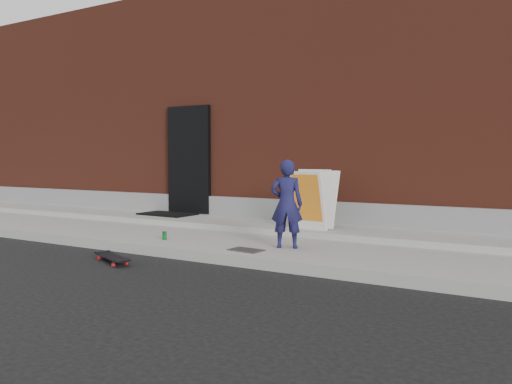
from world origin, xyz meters
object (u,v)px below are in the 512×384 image
Objects in this scene: pizza_sign at (314,199)px; skateboard at (112,257)px; soda_can at (164,236)px; child at (287,204)px.

skateboard is at bearing -122.94° from pizza_sign.
pizza_sign is at bearing 41.65° from soda_can.
skateboard is at bearing 16.70° from child.
child is at bearing -83.66° from pizza_sign.
pizza_sign reaches higher than soda_can.
skateboard is (-1.95, -1.46, -0.71)m from child.
child is at bearing 36.89° from skateboard.
skateboard is 1.15m from soda_can.
skateboard is 0.83× the size of pizza_sign.
soda_can is (-1.84, -1.63, -0.53)m from pizza_sign.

